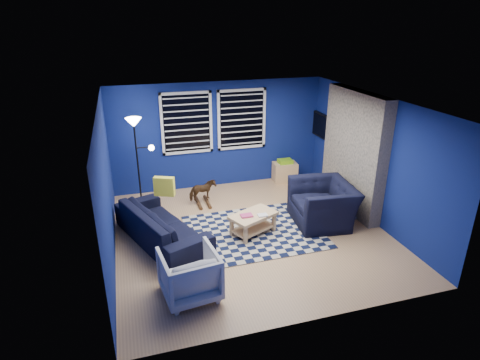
# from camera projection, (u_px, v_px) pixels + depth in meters

# --- Properties ---
(floor) EXTENTS (5.00, 5.00, 0.00)m
(floor) POSITION_uv_depth(u_px,v_px,m) (251.00, 233.00, 7.67)
(floor) COLOR tan
(floor) RESTS_ON ground
(ceiling) EXTENTS (5.00, 5.00, 0.00)m
(ceiling) POSITION_uv_depth(u_px,v_px,m) (253.00, 103.00, 6.72)
(ceiling) COLOR white
(ceiling) RESTS_ON wall_back
(wall_back) EXTENTS (5.00, 0.00, 5.00)m
(wall_back) POSITION_uv_depth(u_px,v_px,m) (219.00, 135.00, 9.41)
(wall_back) COLOR navy
(wall_back) RESTS_ON floor
(wall_left) EXTENTS (0.00, 5.00, 5.00)m
(wall_left) POSITION_uv_depth(u_px,v_px,m) (106.00, 188.00, 6.54)
(wall_left) COLOR navy
(wall_left) RESTS_ON floor
(wall_right) EXTENTS (0.00, 5.00, 5.00)m
(wall_right) POSITION_uv_depth(u_px,v_px,m) (373.00, 159.00, 7.85)
(wall_right) COLOR navy
(wall_right) RESTS_ON floor
(fireplace) EXTENTS (0.65, 2.00, 2.50)m
(fireplace) POSITION_uv_depth(u_px,v_px,m) (353.00, 154.00, 8.28)
(fireplace) COLOR gray
(fireplace) RESTS_ON floor
(window_left) EXTENTS (1.17, 0.06, 1.42)m
(window_left) POSITION_uv_depth(u_px,v_px,m) (187.00, 123.00, 9.05)
(window_left) COLOR black
(window_left) RESTS_ON wall_back
(window_right) EXTENTS (1.17, 0.06, 1.42)m
(window_right) POSITION_uv_depth(u_px,v_px,m) (242.00, 119.00, 9.39)
(window_right) COLOR black
(window_right) RESTS_ON wall_back
(tv) EXTENTS (0.07, 1.00, 0.58)m
(tv) POSITION_uv_depth(u_px,v_px,m) (323.00, 127.00, 9.55)
(tv) COLOR black
(tv) RESTS_ON wall_right
(rug) EXTENTS (2.51, 2.01, 0.02)m
(rug) POSITION_uv_depth(u_px,v_px,m) (254.00, 231.00, 7.70)
(rug) COLOR black
(rug) RESTS_ON floor
(sofa) EXTENTS (2.41, 1.64, 0.66)m
(sofa) POSITION_uv_depth(u_px,v_px,m) (162.00, 225.00, 7.28)
(sofa) COLOR black
(sofa) RESTS_ON floor
(armchair_big) EXTENTS (1.36, 1.22, 0.82)m
(armchair_big) POSITION_uv_depth(u_px,v_px,m) (323.00, 204.00, 7.93)
(armchair_big) COLOR black
(armchair_big) RESTS_ON floor
(armchair_bent) EXTENTS (0.89, 0.91, 0.74)m
(armchair_bent) POSITION_uv_depth(u_px,v_px,m) (190.00, 274.00, 5.82)
(armchair_bent) COLOR gray
(armchair_bent) RESTS_ON floor
(rocking_horse) EXTENTS (0.37, 0.61, 0.48)m
(rocking_horse) POSITION_uv_depth(u_px,v_px,m) (203.00, 191.00, 8.74)
(rocking_horse) COLOR #4A2517
(rocking_horse) RESTS_ON floor
(coffee_table) EXTENTS (1.00, 0.82, 0.44)m
(coffee_table) POSITION_uv_depth(u_px,v_px,m) (253.00, 220.00, 7.53)
(coffee_table) COLOR #D9AE7A
(coffee_table) RESTS_ON rug
(cabinet) EXTENTS (0.61, 0.43, 0.57)m
(cabinet) POSITION_uv_depth(u_px,v_px,m) (285.00, 172.00, 9.99)
(cabinet) COLOR #D9AE7A
(cabinet) RESTS_ON floor
(floor_lamp) EXTENTS (0.53, 0.33, 1.94)m
(floor_lamp) POSITION_uv_depth(u_px,v_px,m) (136.00, 135.00, 8.21)
(floor_lamp) COLOR black
(floor_lamp) RESTS_ON floor
(throw_pillow) EXTENTS (0.41, 0.27, 0.37)m
(throw_pillow) POSITION_uv_depth(u_px,v_px,m) (164.00, 186.00, 7.62)
(throw_pillow) COLOR yellow
(throw_pillow) RESTS_ON sofa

